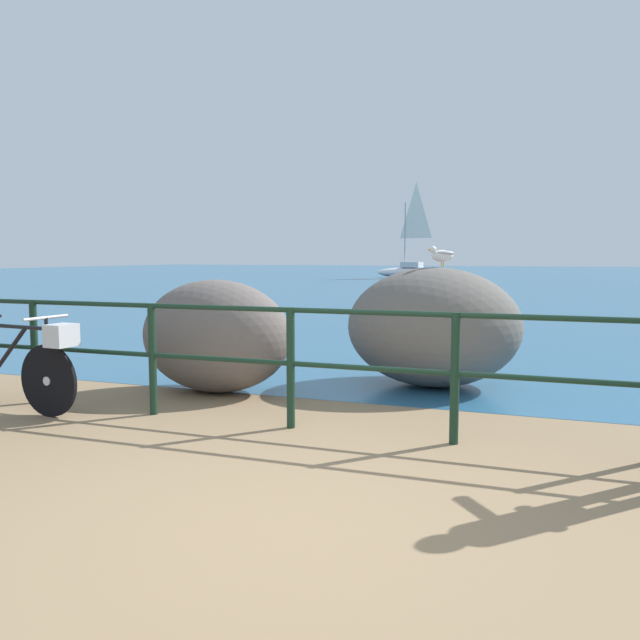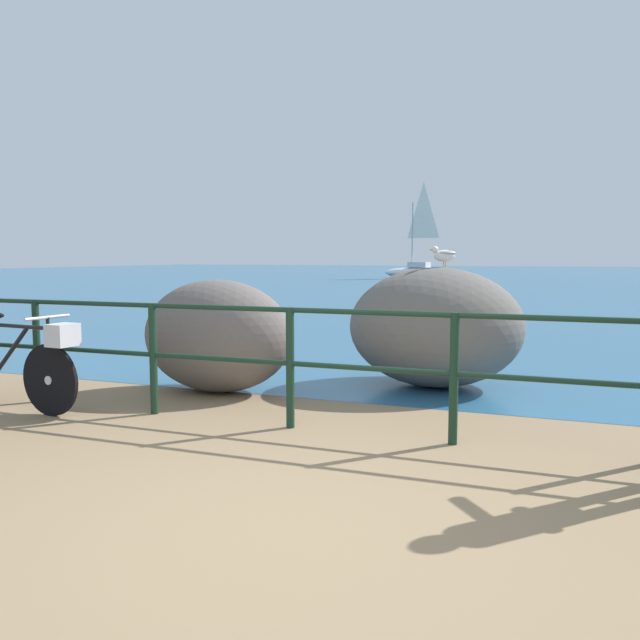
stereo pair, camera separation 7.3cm
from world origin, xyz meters
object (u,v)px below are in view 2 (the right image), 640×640
at_px(breakwater_boulder_left, 217,336).
at_px(sailboat, 416,267).
at_px(bicycle, 21,362).
at_px(breakwater_boulder_main, 435,327).
at_px(seagull, 444,255).

bearing_deg(breakwater_boulder_left, sailboat, 98.88).
xyz_separation_m(bicycle, sailboat, (-4.27, 36.77, 0.24)).
bearing_deg(breakwater_boulder_main, seagull, 37.48).
relative_size(breakwater_boulder_main, sailboat, 0.31).
xyz_separation_m(bicycle, breakwater_boulder_left, (1.26, 1.43, 0.13)).
bearing_deg(bicycle, sailboat, 101.92).
distance_m(breakwater_boulder_left, seagull, 2.63).
relative_size(breakwater_boulder_left, sailboat, 0.27).
relative_size(breakwater_boulder_main, seagull, 6.25).
relative_size(bicycle, breakwater_boulder_left, 1.02).
xyz_separation_m(breakwater_boulder_left, sailboat, (-5.52, 35.34, 0.11)).
relative_size(breakwater_boulder_main, breakwater_boulder_left, 1.15).
bearing_deg(sailboat, seagull, 117.00).
bearing_deg(bicycle, seagull, 42.31).
distance_m(breakwater_boulder_left, sailboat, 35.77).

